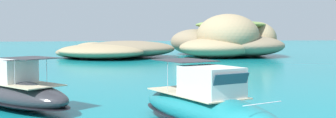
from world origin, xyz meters
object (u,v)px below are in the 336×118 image
islet_large (229,41)px  motorboat_teal (205,107)px  islet_small (113,50)px  motorboat_charcoal (16,91)px

islet_large → motorboat_teal: (-20.02, -55.11, -2.01)m
islet_large → islet_small: bearing=-179.2°
islet_large → motorboat_charcoal: 56.81m
islet_large → islet_small: (-22.18, -0.30, -1.60)m
motorboat_charcoal → islet_small: bearing=80.6°
motorboat_teal → islet_small: bearing=92.3°
islet_small → motorboat_teal: 54.85m
islet_small → motorboat_charcoal: (-7.89, -47.86, -0.42)m
islet_large → motorboat_teal: 58.67m
islet_large → islet_small: size_ratio=1.00×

